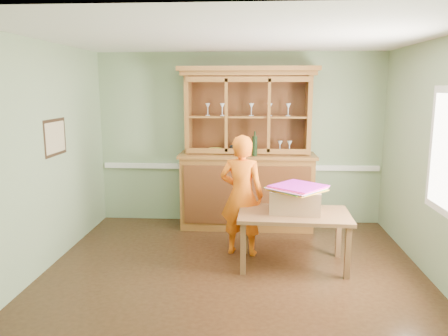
# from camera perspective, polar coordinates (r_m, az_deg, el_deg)

# --- Properties ---
(floor) EXTENTS (4.50, 4.50, 0.00)m
(floor) POSITION_cam_1_polar(r_m,az_deg,el_deg) (5.39, 1.26, -13.16)
(floor) COLOR #422715
(floor) RESTS_ON ground
(ceiling) EXTENTS (4.50, 4.50, 0.00)m
(ceiling) POSITION_cam_1_polar(r_m,az_deg,el_deg) (4.96, 1.40, 16.74)
(ceiling) COLOR white
(ceiling) RESTS_ON wall_back
(wall_back) EXTENTS (4.50, 0.00, 4.50)m
(wall_back) POSITION_cam_1_polar(r_m,az_deg,el_deg) (6.98, 2.06, 3.83)
(wall_back) COLOR gray
(wall_back) RESTS_ON floor
(wall_left) EXTENTS (0.00, 4.00, 4.00)m
(wall_left) POSITION_cam_1_polar(r_m,az_deg,el_deg) (5.57, -22.48, 1.33)
(wall_left) COLOR gray
(wall_left) RESTS_ON floor
(wall_right) EXTENTS (0.00, 4.00, 4.00)m
(wall_right) POSITION_cam_1_polar(r_m,az_deg,el_deg) (5.39, 25.96, 0.78)
(wall_right) COLOR gray
(wall_right) RESTS_ON floor
(wall_front) EXTENTS (4.50, 0.00, 4.50)m
(wall_front) POSITION_cam_1_polar(r_m,az_deg,el_deg) (3.05, -0.34, -4.96)
(wall_front) COLOR gray
(wall_front) RESTS_ON floor
(chair_rail) EXTENTS (4.41, 0.05, 0.08)m
(chair_rail) POSITION_cam_1_polar(r_m,az_deg,el_deg) (7.02, 2.02, 0.16)
(chair_rail) COLOR white
(chair_rail) RESTS_ON wall_back
(framed_map) EXTENTS (0.03, 0.60, 0.46)m
(framed_map) POSITION_cam_1_polar(r_m,az_deg,el_deg) (5.80, -21.14, 3.76)
(framed_map) COLOR #2F1E13
(framed_map) RESTS_ON wall_left
(window_panel) EXTENTS (0.03, 0.96, 1.36)m
(window_panel) POSITION_cam_1_polar(r_m,az_deg,el_deg) (5.09, 27.13, 1.88)
(window_panel) COLOR white
(window_panel) RESTS_ON wall_right
(china_hutch) EXTENTS (2.10, 0.69, 2.46)m
(china_hutch) POSITION_cam_1_polar(r_m,az_deg,el_deg) (6.77, 3.02, -0.57)
(china_hutch) COLOR brown
(china_hutch) RESTS_ON floor
(dining_table) EXTENTS (1.36, 0.84, 0.67)m
(dining_table) POSITION_cam_1_polar(r_m,az_deg,el_deg) (5.39, 9.12, -6.61)
(dining_table) COLOR brown
(dining_table) RESTS_ON floor
(cardboard_box) EXTENTS (0.65, 0.54, 0.28)m
(cardboard_box) POSITION_cam_1_polar(r_m,az_deg,el_deg) (5.39, 9.29, -4.19)
(cardboard_box) COLOR #99714F
(cardboard_box) RESTS_ON dining_table
(kite_stack) EXTENTS (0.76, 0.76, 0.05)m
(kite_stack) POSITION_cam_1_polar(r_m,az_deg,el_deg) (5.31, 9.59, -2.58)
(kite_stack) COLOR #FAA31F
(kite_stack) RESTS_ON cardboard_box
(person) EXTENTS (0.63, 0.48, 1.57)m
(person) POSITION_cam_1_polar(r_m,az_deg,el_deg) (5.65, 2.32, -3.58)
(person) COLOR orange
(person) RESTS_ON floor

